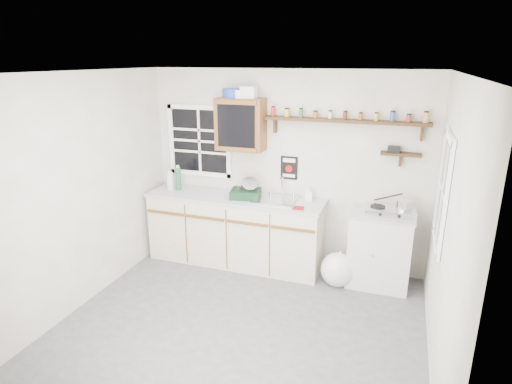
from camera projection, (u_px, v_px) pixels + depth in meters
room at (241, 210)px, 4.04m from camera, size 3.64×3.24×2.54m
main_cabinet at (235, 229)px, 5.63m from camera, size 2.31×0.63×0.92m
right_cabinet at (379, 248)px, 5.08m from camera, size 0.73×0.57×0.91m
sink at (275, 200)px, 5.32m from camera, size 0.52×0.44×0.29m
upper_cabinet at (241, 124)px, 5.34m from camera, size 0.60×0.32×0.65m
upper_cabinet_clutter at (238, 93)px, 5.23m from camera, size 0.43×0.24×0.14m
spice_shelf at (346, 120)px, 4.97m from camera, size 1.91×0.18×0.34m
secondary_shelf at (399, 153)px, 4.89m from camera, size 0.45×0.16×0.24m
warning_sign at (289, 168)px, 5.44m from camera, size 0.22×0.02×0.30m
window_back at (200, 141)px, 5.75m from camera, size 0.93×0.03×0.98m
window_right at (444, 191)px, 3.92m from camera, size 0.03×0.78×1.08m
water_bottles at (174, 180)px, 5.74m from camera, size 0.19×0.11×0.34m
dish_rack at (247, 191)px, 5.40m from camera, size 0.41×0.34×0.28m
soap_bottle at (308, 193)px, 5.30m from camera, size 0.11×0.11×0.19m
rag at (298, 208)px, 5.03m from camera, size 0.13×0.12×0.02m
hotplate at (390, 211)px, 4.89m from camera, size 0.58×0.33×0.08m
saucepan at (403, 204)px, 4.82m from camera, size 0.43×0.28×0.19m
trash_bag at (338, 269)px, 5.11m from camera, size 0.41×0.37×0.47m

